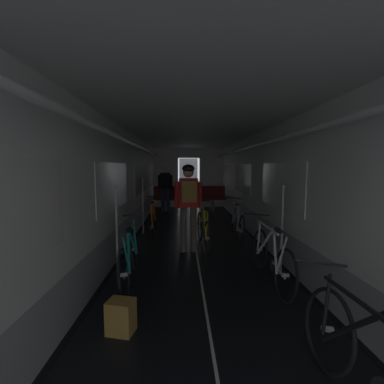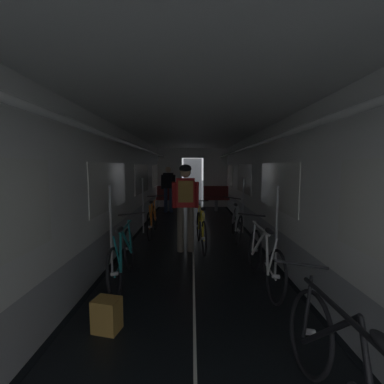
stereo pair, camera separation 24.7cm
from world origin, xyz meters
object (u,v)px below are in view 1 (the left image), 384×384
object	(u,v)px
bicycle_orange	(153,220)
bicycle_black	(374,373)
bench_seat_far_right	(213,196)
bicycle_white	(271,257)
bench_seat_far_left	(166,196)
bicycle_silver	(237,223)
bicycle_yellow_in_aisle	(203,229)
person_cyclist_aisle	(188,198)
person_standing_near_bench	(165,186)
backpack_on_floor	(121,317)
bicycle_teal	(130,257)

from	to	relation	value
bicycle_orange	bicycle_black	world-z (taller)	bicycle_black
bench_seat_far_right	bicycle_white	bearing A→B (deg)	-89.10
bench_seat_far_left	bicycle_black	bearing A→B (deg)	-77.58
bicycle_silver	bicycle_yellow_in_aisle	xyz separation A→B (m)	(-0.84, -0.60, 0.00)
person_cyclist_aisle	person_standing_near_bench	xyz separation A→B (m)	(-0.75, 4.48, -0.10)
bench_seat_far_left	person_standing_near_bench	xyz separation A→B (m)	(0.00, -0.38, 0.41)
bicycle_black	bicycle_yellow_in_aisle	xyz separation A→B (m)	(-0.78, 3.79, 0.00)
bicycle_orange	backpack_on_floor	xyz separation A→B (m)	(0.10, -3.71, -0.21)
bench_seat_far_right	bicycle_silver	world-z (taller)	same
bicycle_silver	backpack_on_floor	world-z (taller)	bicycle_silver
bicycle_silver	bicycle_orange	world-z (taller)	bicycle_silver
backpack_on_floor	bicycle_white	bearing A→B (deg)	29.25
bicycle_teal	bench_seat_far_right	bearing A→B (deg)	72.71
bench_seat_far_left	bench_seat_far_right	bearing A→B (deg)	0.00
bench_seat_far_left	person_cyclist_aisle	size ratio (longest dim) A/B	0.57
bench_seat_far_right	bicycle_black	distance (m)	8.39
bicycle_silver	bench_seat_far_left	bearing A→B (deg)	115.49
bicycle_teal	person_standing_near_bench	size ratio (longest dim) A/B	1.00
bicycle_black	bicycle_orange	bearing A→B (deg)	112.26
bicycle_black	bicycle_yellow_in_aisle	world-z (taller)	bicycle_black
bicycle_orange	bicycle_white	world-z (taller)	bicycle_white
bicycle_yellow_in_aisle	backpack_on_floor	xyz separation A→B (m)	(-1.06, -2.76, -0.21)
bench_seat_far_right	bicycle_silver	size ratio (longest dim) A/B	0.58
bicycle_orange	bicycle_yellow_in_aisle	size ratio (longest dim) A/B	1.00
bench_seat_far_right	person_standing_near_bench	world-z (taller)	person_standing_near_bench
bicycle_yellow_in_aisle	person_standing_near_bench	distance (m)	4.39
bicycle_black	person_standing_near_bench	bearing A→B (deg)	102.97
bench_seat_far_right	bicycle_teal	size ratio (longest dim) A/B	0.58
bicycle_teal	bicycle_orange	distance (m)	2.57
bench_seat_far_right	person_cyclist_aisle	distance (m)	5.00
backpack_on_floor	person_standing_near_bench	bearing A→B (deg)	90.00
bench_seat_far_left	person_cyclist_aisle	bearing A→B (deg)	-81.24
bicycle_silver	bicycle_black	distance (m)	4.39
bicycle_teal	bicycle_orange	xyz separation A→B (m)	(0.04, 2.57, 0.00)
bicycle_yellow_in_aisle	person_standing_near_bench	size ratio (longest dim) A/B	1.00
bench_seat_far_right	bicycle_orange	bearing A→B (deg)	-117.53
bench_seat_far_left	bicycle_teal	xyz separation A→B (m)	(-0.13, -6.21, -0.19)
bench_seat_far_left	bench_seat_far_right	distance (m)	1.80
bicycle_yellow_in_aisle	person_standing_near_bench	xyz separation A→B (m)	(-1.06, 4.22, 0.59)
bicycle_white	person_standing_near_bench	world-z (taller)	person_standing_near_bench
bench_seat_far_left	bicycle_white	xyz separation A→B (m)	(1.90, -6.29, -0.19)
bicycle_black	person_cyclist_aisle	distance (m)	3.76
bench_seat_far_right	backpack_on_floor	size ratio (longest dim) A/B	2.89
bicycle_orange	bicycle_white	xyz separation A→B (m)	(2.00, -2.65, -0.00)
person_standing_near_bench	bicycle_yellow_in_aisle	bearing A→B (deg)	-75.85
bench_seat_far_left	bicycle_black	xyz separation A→B (m)	(1.85, -8.38, -0.19)
bicycle_silver	bench_seat_far_right	bearing A→B (deg)	91.50
person_standing_near_bench	backpack_on_floor	size ratio (longest dim) A/B	4.96
person_cyclist_aisle	bicycle_orange	bearing A→B (deg)	124.65
person_standing_near_bench	bicycle_white	bearing A→B (deg)	-72.22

